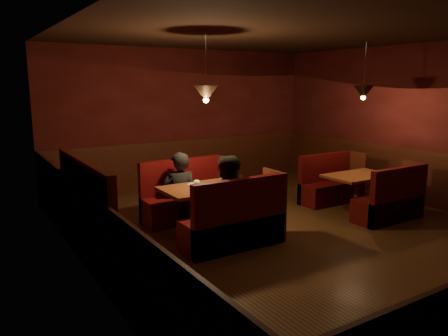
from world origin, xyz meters
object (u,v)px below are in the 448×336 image
main_table (208,197)px  diner_b (232,188)px  second_bench_near (392,203)px  main_bench_near (236,225)px  second_bench_far (330,187)px  second_table (358,184)px  diner_a (180,178)px  main_bench_far (186,201)px

main_table → diner_b: bearing=-87.5°
second_bench_near → diner_b: (-2.77, 0.46, 0.51)m
main_bench_near → second_bench_far: (2.79, 1.03, -0.03)m
second_table → diner_a: (-2.96, 0.95, 0.28)m
second_bench_far → second_bench_near: (0.00, -1.37, 0.00)m
second_table → diner_a: size_ratio=0.76×
main_table → main_bench_near: (0.01, -0.75, -0.23)m
main_table → diner_a: size_ratio=0.87×
main_bench_far → second_table: (2.76, -1.14, 0.16)m
main_bench_near → diner_b: size_ratio=0.91×
main_bench_near → diner_b: 0.50m
main_bench_far → diner_b: diner_b is taller
diner_a → main_table: bearing=125.4°
main_table → diner_b: 0.67m
main_bench_far → diner_a: diner_a is taller
second_bench_near → second_table: bearing=92.2°
second_bench_near → diner_a: diner_a is taller
main_bench_far → main_bench_near: same height
second_table → diner_a: bearing=162.2°
main_bench_far → second_bench_near: 3.33m
second_table → second_bench_near: bearing=-87.8°
second_bench_near → diner_a: bearing=151.3°
main_table → main_bench_near: size_ratio=0.91×
main_bench_near → second_bench_near: (2.79, -0.34, -0.03)m
main_table → second_bench_near: main_table is taller
main_bench_far → second_table: size_ratio=1.26×
main_bench_near → second_table: size_ratio=1.26×
second_bench_far → diner_a: (-2.98, 0.27, 0.47)m
main_table → main_bench_far: bearing=88.9°
main_bench_far → diner_b: 1.45m
second_bench_near → diner_b: bearing=170.6°
second_table → main_bench_near: bearing=-172.8°
main_table → diner_a: (-0.18, 0.55, 0.21)m
main_bench_far → main_bench_near: bearing=-90.0°
second_bench_near → diner_b: diner_b is taller
second_table → second_bench_near: 0.71m
main_bench_near → main_table: bearing=91.1°
main_table → main_bench_far: main_bench_far is taller
main_bench_far → second_bench_far: bearing=-9.4°
second_table → second_bench_far: 0.71m
second_bench_far → diner_b: bearing=-161.9°
main_bench_far → second_bench_far: (2.79, -0.46, -0.03)m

